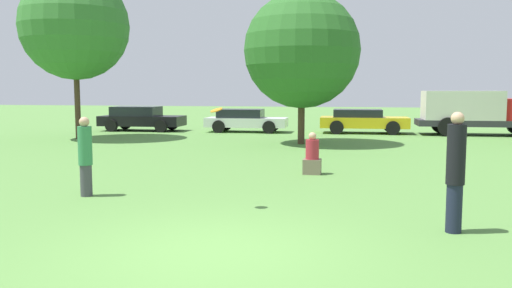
% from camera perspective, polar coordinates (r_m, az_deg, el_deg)
% --- Properties ---
extents(ground_plane, '(120.00, 120.00, 0.00)m').
position_cam_1_polar(ground_plane, '(7.36, -4.68, -11.57)').
color(ground_plane, '#54843D').
extents(person_thrower, '(0.29, 0.29, 1.65)m').
position_cam_1_polar(person_thrower, '(11.42, -18.05, -1.23)').
color(person_thrower, '#3F3F47').
rests_on(person_thrower, ground).
extents(person_catcher, '(0.28, 0.28, 1.88)m').
position_cam_1_polar(person_catcher, '(8.63, 20.86, -2.77)').
color(person_catcher, '#191E33').
rests_on(person_catcher, ground).
extents(frisbee, '(0.24, 0.23, 0.12)m').
position_cam_1_polar(frisbee, '(9.63, -4.32, 3.70)').
color(frisbee, orange).
extents(bystander_sitting, '(0.47, 0.39, 1.10)m').
position_cam_1_polar(bystander_sitting, '(13.81, 6.13, -1.44)').
color(bystander_sitting, '#726651').
rests_on(bystander_sitting, ground).
extents(tree_0, '(4.75, 4.75, 7.37)m').
position_cam_1_polar(tree_0, '(24.93, -19.10, 12.03)').
color(tree_0, '#473323').
rests_on(tree_0, ground).
extents(tree_1, '(4.65, 4.65, 6.10)m').
position_cam_1_polar(tree_1, '(21.40, 5.01, 10.11)').
color(tree_1, '#473323').
rests_on(tree_1, ground).
extents(parked_car_black, '(4.45, 2.06, 1.30)m').
position_cam_1_polar(parked_car_black, '(28.83, -12.43, 2.77)').
color(parked_car_black, black).
rests_on(parked_car_black, ground).
extents(parked_car_white, '(4.22, 1.92, 1.19)m').
position_cam_1_polar(parked_car_white, '(27.32, -1.22, 2.64)').
color(parked_car_white, silver).
rests_on(parked_car_white, ground).
extents(parked_car_yellow, '(4.40, 2.03, 1.21)m').
position_cam_1_polar(parked_car_yellow, '(27.07, 11.49, 2.55)').
color(parked_car_yellow, gold).
rests_on(parked_car_yellow, ground).
extents(delivery_truck_red, '(5.83, 2.32, 2.14)m').
position_cam_1_polar(delivery_truck_red, '(27.56, 22.90, 3.37)').
color(delivery_truck_red, '#2D2D33').
rests_on(delivery_truck_red, ground).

